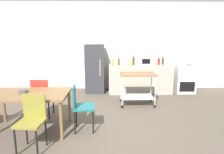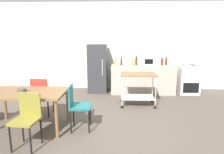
{
  "view_description": "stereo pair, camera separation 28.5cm",
  "coord_description": "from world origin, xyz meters",
  "px_view_note": "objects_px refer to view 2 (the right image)",
  "views": [
    {
      "loc": [
        -0.13,
        -3.7,
        1.81
      ],
      "look_at": [
        -0.03,
        1.2,
        0.8
      ],
      "focal_mm": 32.11,
      "sensor_mm": 36.0,
      "label": 1
    },
    {
      "loc": [
        0.15,
        -3.7,
        1.81
      ],
      "look_at": [
        -0.03,
        1.2,
        0.8
      ],
      "focal_mm": 32.11,
      "sensor_mm": 36.0,
      "label": 2
    }
  ],
  "objects_px": {
    "chair_olive": "(27,117)",
    "bottle_olive_oil": "(132,62)",
    "bottle_soy_sauce": "(121,62)",
    "microwave": "(149,61)",
    "bottle_hot_sauce": "(126,62)",
    "stove_oven": "(188,79)",
    "fruit_bowl": "(22,90)",
    "chair_red": "(42,94)",
    "bottle_wine": "(136,61)",
    "chair_teal": "(77,104)",
    "kettle": "(187,63)",
    "bottle_soda": "(116,62)",
    "refrigerator": "(98,68)",
    "kitchen_cart": "(138,84)",
    "dining_table": "(27,96)",
    "bottle_vinegar": "(166,61)",
    "bottle_sesame_oil": "(162,62)"
  },
  "relations": [
    {
      "from": "chair_olive",
      "to": "bottle_hot_sauce",
      "type": "bearing_deg",
      "value": 68.96
    },
    {
      "from": "bottle_wine",
      "to": "stove_oven",
      "type": "bearing_deg",
      "value": -1.51
    },
    {
      "from": "refrigerator",
      "to": "bottle_sesame_oil",
      "type": "bearing_deg",
      "value": -1.39
    },
    {
      "from": "microwave",
      "to": "fruit_bowl",
      "type": "distance_m",
      "value": 3.91
    },
    {
      "from": "chair_red",
      "to": "chair_teal",
      "type": "xyz_separation_m",
      "value": [
        0.94,
        -0.66,
        0.0
      ]
    },
    {
      "from": "refrigerator",
      "to": "bottle_soy_sauce",
      "type": "xyz_separation_m",
      "value": [
        0.77,
        -0.1,
        0.23
      ]
    },
    {
      "from": "dining_table",
      "to": "chair_red",
      "type": "xyz_separation_m",
      "value": [
        0.04,
        0.64,
        -0.15
      ]
    },
    {
      "from": "chair_olive",
      "to": "bottle_wine",
      "type": "relative_size",
      "value": 2.99
    },
    {
      "from": "chair_red",
      "to": "kettle",
      "type": "xyz_separation_m",
      "value": [
        3.84,
        1.91,
        0.48
      ]
    },
    {
      "from": "fruit_bowl",
      "to": "kettle",
      "type": "xyz_separation_m",
      "value": [
        3.96,
        2.56,
        0.22
      ]
    },
    {
      "from": "dining_table",
      "to": "bottle_sesame_oil",
      "type": "bearing_deg",
      "value": 40.47
    },
    {
      "from": "kettle",
      "to": "bottle_soda",
      "type": "bearing_deg",
      "value": 177.39
    },
    {
      "from": "microwave",
      "to": "kettle",
      "type": "relative_size",
      "value": 1.92
    },
    {
      "from": "bottle_soy_sauce",
      "to": "microwave",
      "type": "distance_m",
      "value": 0.89
    },
    {
      "from": "bottle_wine",
      "to": "fruit_bowl",
      "type": "relative_size",
      "value": 1.81
    },
    {
      "from": "kitchen_cart",
      "to": "kettle",
      "type": "relative_size",
      "value": 3.8
    },
    {
      "from": "dining_table",
      "to": "bottle_vinegar",
      "type": "bearing_deg",
      "value": 39.68
    },
    {
      "from": "stove_oven",
      "to": "kitchen_cart",
      "type": "bearing_deg",
      "value": -144.42
    },
    {
      "from": "kettle",
      "to": "bottle_vinegar",
      "type": "bearing_deg",
      "value": 163.64
    },
    {
      "from": "bottle_hot_sauce",
      "to": "stove_oven",
      "type": "bearing_deg",
      "value": -0.89
    },
    {
      "from": "bottle_wine",
      "to": "fruit_bowl",
      "type": "height_order",
      "value": "bottle_wine"
    },
    {
      "from": "bottle_olive_oil",
      "to": "bottle_sesame_oil",
      "type": "bearing_deg",
      "value": 0.51
    },
    {
      "from": "refrigerator",
      "to": "fruit_bowl",
      "type": "relative_size",
      "value": 9.42
    },
    {
      "from": "stove_oven",
      "to": "bottle_hot_sauce",
      "type": "relative_size",
      "value": 4.09
    },
    {
      "from": "chair_red",
      "to": "bottle_wine",
      "type": "bearing_deg",
      "value": -136.27
    },
    {
      "from": "bottle_soy_sauce",
      "to": "bottle_wine",
      "type": "distance_m",
      "value": 0.48
    },
    {
      "from": "chair_olive",
      "to": "bottle_olive_oil",
      "type": "xyz_separation_m",
      "value": [
        1.91,
        3.33,
        0.47
      ]
    },
    {
      "from": "chair_olive",
      "to": "chair_teal",
      "type": "bearing_deg",
      "value": 48.7
    },
    {
      "from": "chair_olive",
      "to": "bottle_sesame_oil",
      "type": "xyz_separation_m",
      "value": [
        2.85,
        3.33,
        0.49
      ]
    },
    {
      "from": "fruit_bowl",
      "to": "bottle_olive_oil",
      "type": "bearing_deg",
      "value": 49.49
    },
    {
      "from": "chair_olive",
      "to": "bottle_olive_oil",
      "type": "relative_size",
      "value": 4.25
    },
    {
      "from": "refrigerator",
      "to": "kitchen_cart",
      "type": "relative_size",
      "value": 1.7
    },
    {
      "from": "chair_red",
      "to": "stove_oven",
      "type": "relative_size",
      "value": 0.97
    },
    {
      "from": "stove_oven",
      "to": "bottle_soy_sauce",
      "type": "relative_size",
      "value": 3.4
    },
    {
      "from": "fruit_bowl",
      "to": "kettle",
      "type": "bearing_deg",
      "value": 32.85
    },
    {
      "from": "kitchen_cart",
      "to": "bottle_soda",
      "type": "xyz_separation_m",
      "value": [
        -0.62,
        1.22,
        0.43
      ]
    },
    {
      "from": "kettle",
      "to": "kitchen_cart",
      "type": "bearing_deg",
      "value": -144.75
    },
    {
      "from": "dining_table",
      "to": "chair_teal",
      "type": "relative_size",
      "value": 1.69
    },
    {
      "from": "kitchen_cart",
      "to": "bottle_olive_oil",
      "type": "xyz_separation_m",
      "value": [
        -0.09,
        1.24,
        0.41
      ]
    },
    {
      "from": "bottle_soda",
      "to": "bottle_olive_oil",
      "type": "xyz_separation_m",
      "value": [
        0.53,
        0.02,
        -0.02
      ]
    },
    {
      "from": "chair_red",
      "to": "kitchen_cart",
      "type": "relative_size",
      "value": 0.98
    },
    {
      "from": "fruit_bowl",
      "to": "bottle_vinegar",
      "type": "bearing_deg",
      "value": 38.98
    },
    {
      "from": "fruit_bowl",
      "to": "kettle",
      "type": "height_order",
      "value": "kettle"
    },
    {
      "from": "bottle_soda",
      "to": "bottle_hot_sauce",
      "type": "bearing_deg",
      "value": 5.05
    },
    {
      "from": "chair_red",
      "to": "bottle_olive_oil",
      "type": "xyz_separation_m",
      "value": [
        2.16,
        2.03,
        0.47
      ]
    },
    {
      "from": "refrigerator",
      "to": "bottle_wine",
      "type": "relative_size",
      "value": 5.2
    },
    {
      "from": "bottle_olive_oil",
      "to": "bottle_vinegar",
      "type": "bearing_deg",
      "value": 2.68
    },
    {
      "from": "bottle_soda",
      "to": "fruit_bowl",
      "type": "relative_size",
      "value": 1.6
    },
    {
      "from": "bottle_hot_sauce",
      "to": "microwave",
      "type": "xyz_separation_m",
      "value": [
        0.74,
        -0.0,
        0.04
      ]
    },
    {
      "from": "microwave",
      "to": "chair_teal",
      "type": "bearing_deg",
      "value": -123.13
    }
  ]
}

